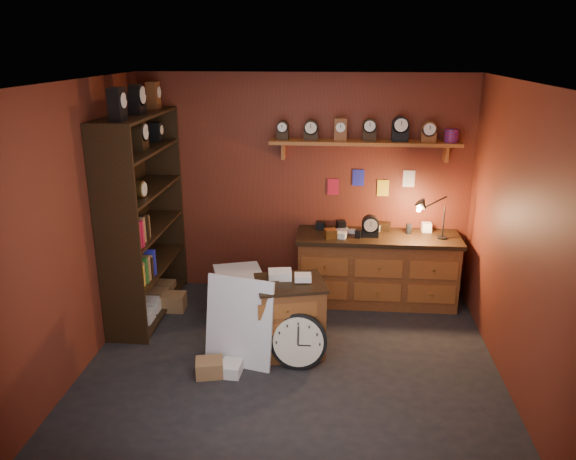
# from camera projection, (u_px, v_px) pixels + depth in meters

# --- Properties ---
(floor) EXTENTS (4.00, 4.00, 0.00)m
(floor) POSITION_uv_depth(u_px,v_px,m) (292.00, 361.00, 5.59)
(floor) COLOR black
(floor) RESTS_ON ground
(room_shell) EXTENTS (4.02, 3.62, 2.71)m
(room_shell) POSITION_uv_depth(u_px,v_px,m) (298.00, 191.00, 5.15)
(room_shell) COLOR maroon
(room_shell) RESTS_ON ground
(shelving_unit) EXTENTS (0.47, 1.60, 2.58)m
(shelving_unit) POSITION_uv_depth(u_px,v_px,m) (140.00, 209.00, 6.27)
(shelving_unit) COLOR black
(shelving_unit) RESTS_ON ground
(workbench) EXTENTS (1.93, 0.66, 1.36)m
(workbench) POSITION_uv_depth(u_px,v_px,m) (377.00, 265.00, 6.76)
(workbench) COLOR brown
(workbench) RESTS_ON ground
(low_cabinet) EXTENTS (0.79, 0.71, 0.86)m
(low_cabinet) POSITION_uv_depth(u_px,v_px,m) (290.00, 314.00, 5.65)
(low_cabinet) COLOR brown
(low_cabinet) RESTS_ON ground
(big_round_clock) EXTENTS (0.56, 0.18, 0.56)m
(big_round_clock) POSITION_uv_depth(u_px,v_px,m) (298.00, 341.00, 5.42)
(big_round_clock) COLOR black
(big_round_clock) RESTS_ON ground
(white_panel) EXTENTS (0.71, 0.35, 0.90)m
(white_panel) POSITION_uv_depth(u_px,v_px,m) (240.00, 362.00, 5.56)
(white_panel) COLOR silver
(white_panel) RESTS_ON ground
(mini_fridge) EXTENTS (0.66, 0.68, 0.55)m
(mini_fridge) POSITION_uv_depth(u_px,v_px,m) (239.00, 293.00, 6.46)
(mini_fridge) COLOR silver
(mini_fridge) RESTS_ON ground
(floor_box_a) EXTENTS (0.30, 0.27, 0.16)m
(floor_box_a) POSITION_uv_depth(u_px,v_px,m) (209.00, 368.00, 5.33)
(floor_box_a) COLOR #996D42
(floor_box_a) RESTS_ON ground
(floor_box_b) EXTENTS (0.21, 0.24, 0.12)m
(floor_box_b) POSITION_uv_depth(u_px,v_px,m) (231.00, 368.00, 5.35)
(floor_box_b) COLOR white
(floor_box_b) RESTS_ON ground
(floor_box_c) EXTENTS (0.28, 0.23, 0.20)m
(floor_box_c) POSITION_uv_depth(u_px,v_px,m) (174.00, 302.00, 6.64)
(floor_box_c) COLOR #996D42
(floor_box_c) RESTS_ON ground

